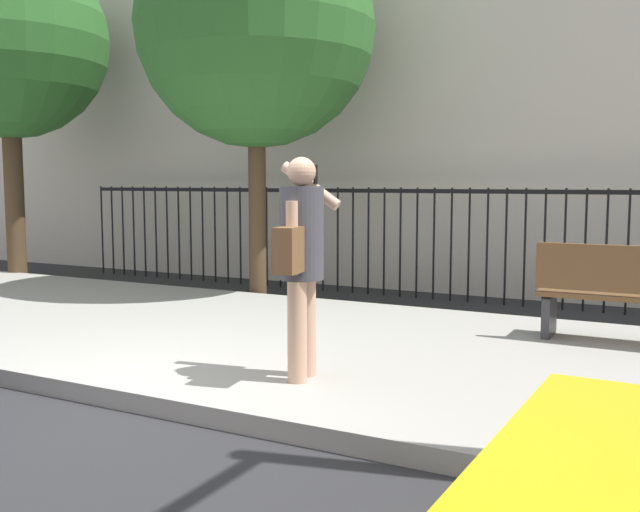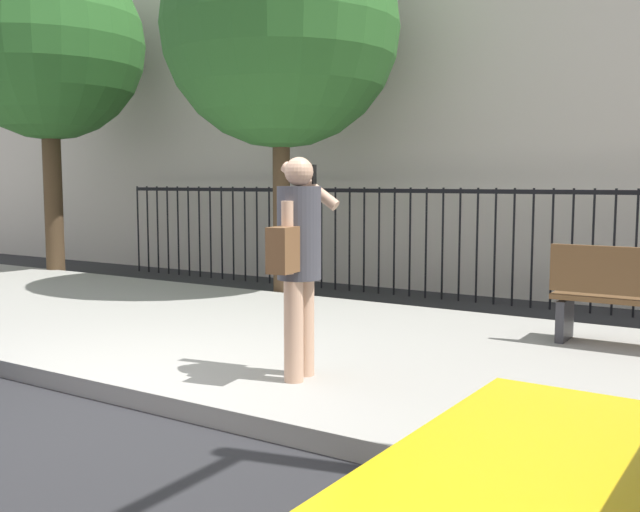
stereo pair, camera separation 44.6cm
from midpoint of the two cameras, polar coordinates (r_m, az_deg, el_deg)
ground_plane at (r=5.66m, az=-13.57°, el=-11.51°), size 60.00×60.00×0.00m
sidewalk at (r=7.29m, az=-0.96°, el=-6.81°), size 28.00×4.40×0.15m
iron_fence at (r=10.42m, az=10.31°, el=2.19°), size 12.03×0.04×1.60m
pedestrian_on_phone at (r=5.48m, az=0.54°, el=0.36°), size 0.51×0.69×1.72m
street_tree_near at (r=10.28m, az=-1.86°, el=17.64°), size 3.28×3.28×5.42m
street_tree_mid at (r=13.50m, az=-19.95°, el=15.51°), size 3.27×3.27×5.67m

